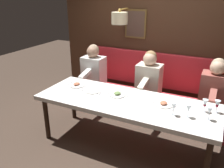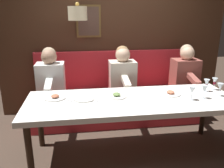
{
  "view_description": "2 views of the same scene",
  "coord_description": "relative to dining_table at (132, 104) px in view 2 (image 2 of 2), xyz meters",
  "views": [
    {
      "loc": [
        -2.66,
        -1.1,
        2.13
      ],
      "look_at": [
        0.05,
        0.23,
        0.92
      ],
      "focal_mm": 37.26,
      "sensor_mm": 36.0,
      "label": 1
    },
    {
      "loc": [
        -2.48,
        0.59,
        1.72
      ],
      "look_at": [
        0.05,
        0.23,
        0.92
      ],
      "focal_mm": 37.07,
      "sensor_mm": 36.0,
      "label": 2
    }
  ],
  "objects": [
    {
      "name": "place_setting_2",
      "position": [
        0.1,
        0.17,
        0.08
      ],
      "size": [
        0.24,
        0.32,
        0.05
      ],
      "color": "white",
      "rests_on": "dining_table"
    },
    {
      "name": "ground_plane",
      "position": [
        0.0,
        0.0,
        -0.68
      ],
      "size": [
        12.0,
        12.0,
        0.0
      ],
      "primitive_type": "plane",
      "color": "#423328"
    },
    {
      "name": "back_wall_panel",
      "position": [
        1.46,
        0.01,
        0.69
      ],
      "size": [
        0.59,
        3.88,
        2.9
      ],
      "color": "#422819",
      "rests_on": "ground_plane"
    },
    {
      "name": "place_setting_1",
      "position": [
        0.06,
        0.56,
        0.07
      ],
      "size": [
        0.24,
        0.32,
        0.01
      ],
      "color": "silver",
      "rests_on": "dining_table"
    },
    {
      "name": "diner_middle",
      "position": [
        0.88,
        1.02,
        0.14
      ],
      "size": [
        0.6,
        0.4,
        0.79
      ],
      "color": "white",
      "rests_on": "banquette_bench"
    },
    {
      "name": "dining_table",
      "position": [
        0.0,
        0.0,
        0.0
      ],
      "size": [
        0.9,
        2.48,
        0.74
      ],
      "color": "silver",
      "rests_on": "ground_plane"
    },
    {
      "name": "diner_nearest",
      "position": [
        0.88,
        -1.06,
        0.14
      ],
      "size": [
        0.6,
        0.4,
        0.79
      ],
      "color": "#934C42",
      "rests_on": "banquette_bench"
    },
    {
      "name": "wine_glass_2",
      "position": [
        0.13,
        -1.0,
        0.18
      ],
      "size": [
        0.07,
        0.07,
        0.16
      ],
      "color": "silver",
      "rests_on": "dining_table"
    },
    {
      "name": "wine_glass_4",
      "position": [
        -0.05,
        -1.07,
        0.18
      ],
      "size": [
        0.07,
        0.07,
        0.16
      ],
      "color": "silver",
      "rests_on": "dining_table"
    },
    {
      "name": "diner_near",
      "position": [
        0.88,
        -0.05,
        0.14
      ],
      "size": [
        0.6,
        0.4,
        0.79
      ],
      "color": "beige",
      "rests_on": "banquette_bench"
    },
    {
      "name": "wine_glass_1",
      "position": [
        0.17,
        -1.14,
        0.18
      ],
      "size": [
        0.07,
        0.07,
        0.16
      ],
      "color": "silver",
      "rests_on": "dining_table"
    },
    {
      "name": "place_setting_0",
      "position": [
        0.08,
        -0.51,
        0.08
      ],
      "size": [
        0.24,
        0.32,
        0.05
      ],
      "color": "white",
      "rests_on": "dining_table"
    },
    {
      "name": "wine_glass_0",
      "position": [
        -0.13,
        -0.67,
        0.18
      ],
      "size": [
        0.07,
        0.07,
        0.16
      ],
      "color": "silver",
      "rests_on": "dining_table"
    },
    {
      "name": "wine_glass_3",
      "position": [
        -0.1,
        -0.84,
        0.18
      ],
      "size": [
        0.07,
        0.07,
        0.16
      ],
      "color": "silver",
      "rests_on": "dining_table"
    },
    {
      "name": "banquette_bench",
      "position": [
        0.89,
        0.0,
        -0.45
      ],
      "size": [
        0.52,
        2.68,
        0.45
      ],
      "primitive_type": "cube",
      "color": "red",
      "rests_on": "ground_plane"
    },
    {
      "name": "place_setting_3",
      "position": [
        0.14,
        0.9,
        0.08
      ],
      "size": [
        0.24,
        0.33,
        0.05
      ],
      "color": "silver",
      "rests_on": "dining_table"
    }
  ]
}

